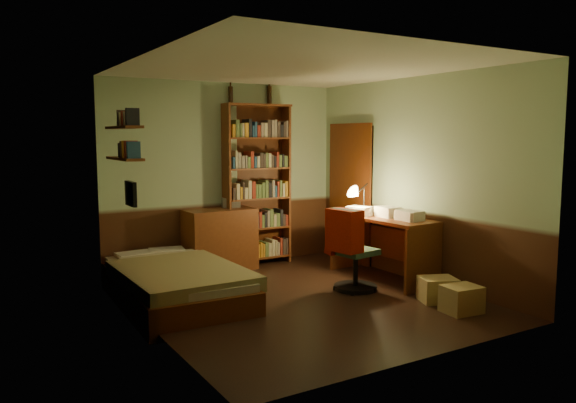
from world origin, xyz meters
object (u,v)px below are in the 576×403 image
desk (382,247)px  cardboard_box_b (438,290)px  dresser (220,240)px  bookshelf (257,185)px  mini_stereo (231,202)px  bed (174,269)px  cardboard_box_a (462,299)px  desk_lamp (364,190)px  office_chair (356,249)px

desk → cardboard_box_b: size_ratio=3.96×
dresser → bookshelf: bookshelf is taller
dresser → cardboard_box_b: dresser is taller
mini_stereo → bed: bearing=-122.2°
cardboard_box_a → desk_lamp: bearing=86.7°
cardboard_box_b → bookshelf: bearing=107.4°
office_chair → desk: bearing=13.3°
mini_stereo → bookshelf: 0.46m
mini_stereo → desk_lamp: 1.90m
office_chair → desk_lamp: bearing=35.3°
bed → cardboard_box_a: bearing=-39.0°
bookshelf → desk: size_ratio=1.51×
dresser → bookshelf: bearing=5.4°
bookshelf → desk: (1.00, -1.60, -0.74)m
bed → desk_lamp: bearing=-5.0°
dresser → bookshelf: (0.63, 0.09, 0.73)m
desk → cardboard_box_a: desk is taller
desk_lamp → cardboard_box_a: (-0.10, -1.78, -1.00)m
bed → cardboard_box_b: bearing=-32.0°
dresser → cardboard_box_a: dresser is taller
dresser → desk: bearing=-45.2°
cardboard_box_a → cardboard_box_b: size_ratio=0.98×
bookshelf → desk_lamp: bearing=-53.3°
desk_lamp → dresser: bearing=117.0°
dresser → cardboard_box_b: 3.04m
desk → bed: bearing=165.2°
desk → mini_stereo: bearing=127.6°
dresser → desk_lamp: bearing=-42.5°
cardboard_box_a → bed: bearing=138.9°
office_chair → bookshelf: bearing=92.1°
bookshelf → office_chair: 2.00m
bed → bookshelf: (1.63, 1.04, 0.82)m
desk_lamp → bed: bearing=150.1°
mini_stereo → bookshelf: size_ratio=0.11×
bed → bookshelf: size_ratio=0.97×
desk_lamp → cardboard_box_b: size_ratio=1.67×
dresser → office_chair: (0.99, -1.77, 0.07)m
bed → bookshelf: bearing=34.8°
mini_stereo → cardboard_box_a: bearing=-53.3°
cardboard_box_a → desk: bearing=81.6°
bed → office_chair: (1.99, -0.82, 0.17)m
cardboard_box_a → office_chair: bearing=107.8°
mini_stereo → office_chair: size_ratio=0.25×
bookshelf → desk_lamp: 1.62m
bed → dresser: (1.00, 0.96, 0.10)m
mini_stereo → cardboard_box_a: 3.48m
mini_stereo → desk: mini_stereo is taller
desk → cardboard_box_a: size_ratio=4.03×
desk_lamp → cardboard_box_b: 1.70m
cardboard_box_b → desk: bearing=82.5°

